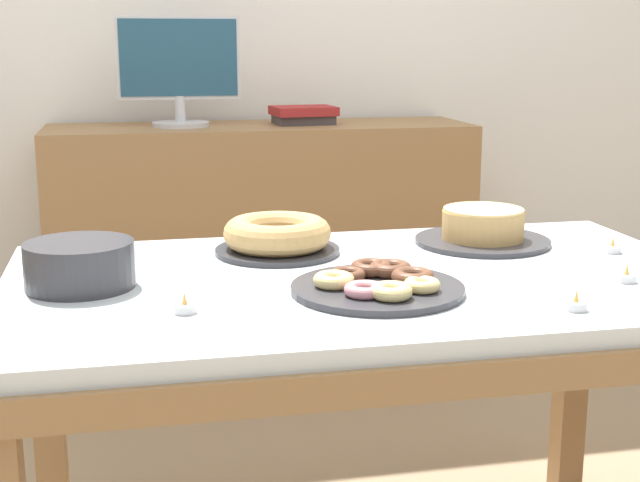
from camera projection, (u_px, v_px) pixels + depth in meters
The scene contains 13 objects.
wall_back at pixel (247, 17), 3.37m from camera, with size 8.00×0.10×2.60m, color white.
dining_table at pixel (365, 321), 1.83m from camera, with size 1.48×0.87×0.75m.
sideboard at pixel (262, 250), 3.27m from camera, with size 1.50×0.44×0.92m.
computer_monitor at pixel (179, 71), 3.07m from camera, with size 0.42×0.20×0.38m.
book_stack at pixel (303, 115), 3.19m from camera, with size 0.23×0.19×0.06m.
cake_chocolate_round at pixel (483, 229), 2.09m from camera, with size 0.32×0.32×0.08m.
cake_golden_bundt at pixel (277, 236), 1.99m from camera, with size 0.28×0.28×0.08m.
pastry_platter at pixel (379, 284), 1.69m from camera, with size 0.33×0.33×0.04m.
plate_stack at pixel (80, 265), 1.71m from camera, with size 0.21×0.21×0.09m.
tealight_near_front at pixel (626, 277), 1.76m from camera, with size 0.04×0.04×0.04m.
tealight_centre at pixel (185, 307), 1.56m from camera, with size 0.04×0.04×0.04m.
tealight_right_edge at pixel (576, 305), 1.57m from camera, with size 0.04×0.04×0.04m.
tealight_near_cakes at pixel (612, 248), 2.00m from camera, with size 0.04×0.04×0.04m.
Camera 1 is at (-0.46, -1.69, 1.21)m, focal length 50.00 mm.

